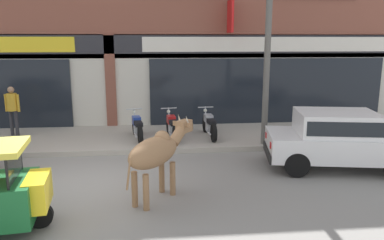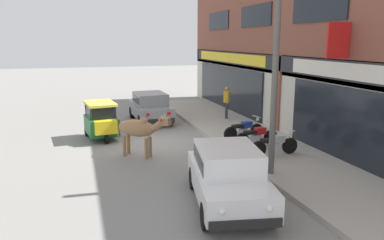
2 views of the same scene
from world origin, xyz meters
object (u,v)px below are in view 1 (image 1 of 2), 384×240
object	(u,v)px
motorcycle_1	(172,126)
car_0	(338,137)
motorcycle_2	(209,125)
pedestrian	(12,106)
motorcycle_0	(137,127)
utility_pole	(268,39)
cow	(157,152)

from	to	relation	value
motorcycle_1	car_0	bearing A→B (deg)	-34.95
motorcycle_2	pedestrian	size ratio (longest dim) A/B	1.13
motorcycle_0	motorcycle_1	world-z (taller)	same
car_0	motorcycle_1	xyz separation A→B (m)	(-4.03, 2.82, -0.28)
car_0	motorcycle_0	xyz separation A→B (m)	(-5.12, 2.80, -0.28)
motorcycle_0	utility_pole	world-z (taller)	utility_pole
cow	car_0	bearing A→B (deg)	17.78
cow	motorcycle_1	xyz separation A→B (m)	(0.49, 4.27, -0.47)
car_0	motorcycle_2	distance (m)	4.05
motorcycle_2	motorcycle_1	bearing A→B (deg)	-176.80
motorcycle_2	cow	bearing A→B (deg)	-111.34
car_0	motorcycle_0	bearing A→B (deg)	151.35
motorcycle_2	utility_pole	world-z (taller)	utility_pole
motorcycle_1	pedestrian	xyz separation A→B (m)	(-5.08, 0.86, 0.60)
motorcycle_2	utility_pole	bearing A→B (deg)	-32.37
car_0	motorcycle_1	size ratio (longest dim) A/B	2.10
car_0	motorcycle_0	world-z (taller)	car_0
utility_pole	pedestrian	bearing A→B (deg)	167.34
motorcycle_0	pedestrian	size ratio (longest dim) A/B	1.12
utility_pole	car_0	bearing A→B (deg)	-55.65
car_0	utility_pole	size ratio (longest dim) A/B	0.62
cow	car_0	xyz separation A→B (m)	(4.53, 1.45, -0.19)
motorcycle_2	pedestrian	bearing A→B (deg)	172.83
car_0	motorcycle_2	bearing A→B (deg)	134.46
motorcycle_0	utility_pole	size ratio (longest dim) A/B	0.29
car_0	motorcycle_0	distance (m)	5.84
motorcycle_0	motorcycle_2	xyz separation A→B (m)	(2.29, 0.09, 0.00)
cow	utility_pole	bearing A→B (deg)	46.43
cow	motorcycle_1	distance (m)	4.33
utility_pole	motorcycle_1	bearing A→B (deg)	161.78
motorcycle_1	motorcycle_2	world-z (taller)	same
motorcycle_1	utility_pole	distance (m)	3.92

